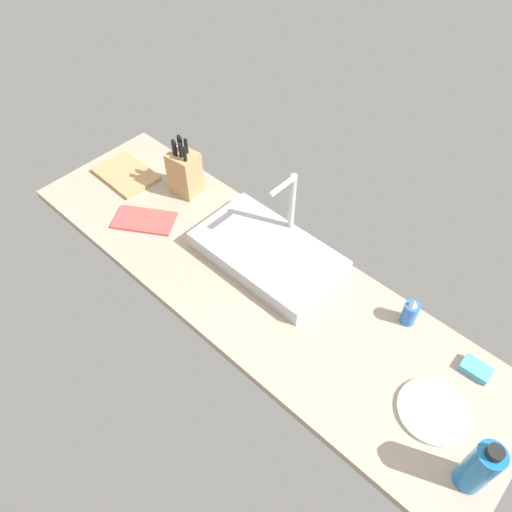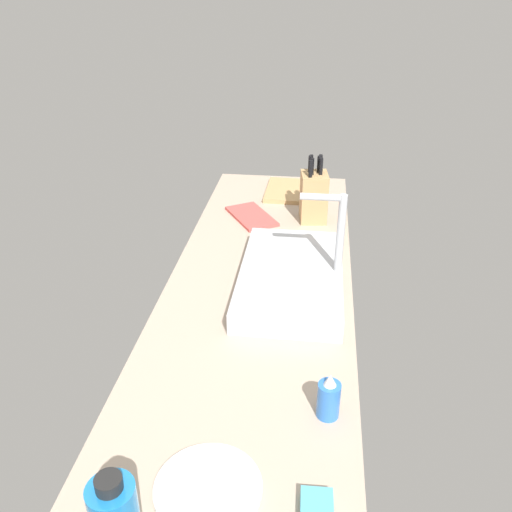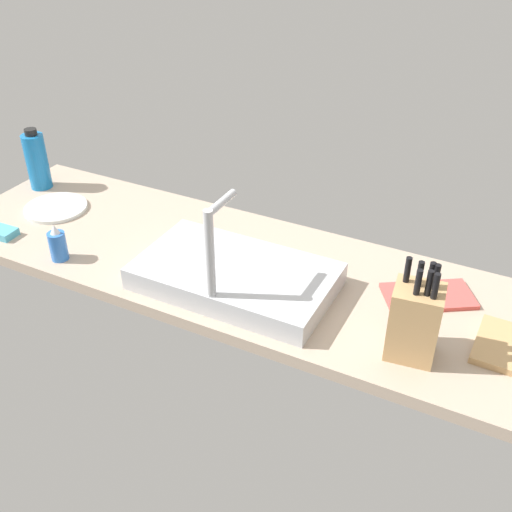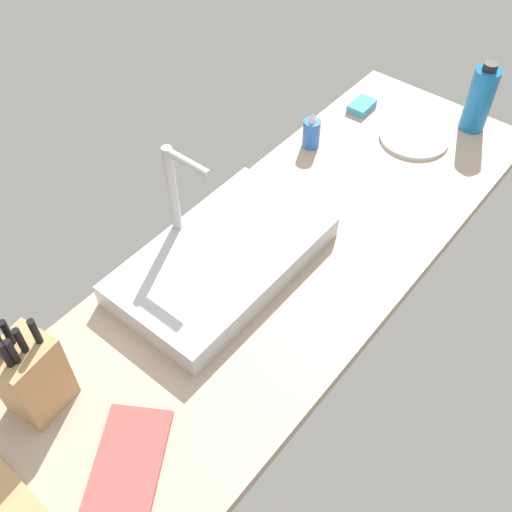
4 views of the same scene
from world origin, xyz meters
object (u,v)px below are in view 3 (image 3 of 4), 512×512
Objects in this scene: knife_block at (415,321)px; soap_bottle at (58,245)px; water_bottle at (37,161)px; sink_basin at (235,276)px; dinner_plate at (56,208)px; dish_towel at (428,296)px; faucet at (212,255)px; dish_sponge at (2,232)px.

knife_block is 103.34cm from soap_bottle.
soap_bottle is at bearing 139.37° from water_bottle.
sink_basin is 4.66× the size of soap_bottle.
dish_towel is at bearing -176.38° from dinner_plate.
dish_towel is at bearing -146.92° from faucet.
soap_bottle is (103.01, 6.43, -5.05)cm from knife_block.
sink_basin is at bearing 20.90° from dish_towel.
faucet is at bearing 93.69° from sink_basin.
water_bottle is 35.35cm from dish_sponge.
soap_bottle is at bearing 12.41° from sink_basin.
dish_towel is (-101.77, -30.33, -4.28)cm from soap_bottle.
soap_bottle is at bearing 16.60° from dish_towel.
faucet is 50.64cm from knife_block.
water_bottle is 140.87cm from dish_towel.
soap_bottle is 0.55× the size of dinner_plate.
faucet is at bearing 159.61° from water_bottle.
faucet is 1.30× the size of dish_towel.
sink_basin is at bearing 166.70° from water_bottle.
water_bottle is at bearing -20.39° from faucet.
knife_block reaches higher than soap_bottle.
water_bottle is (141.76, -26.81, 0.32)cm from knife_block.
dish_towel is (1.24, -23.90, -9.33)cm from knife_block.
sink_basin is at bearing 171.77° from dinner_plate.
dish_sponge is at bearing -5.19° from knife_block.
sink_basin is 2.45× the size of water_bottle.
faucet is 3.43× the size of dish_sponge.
dish_towel is (-140.51, 2.91, -9.65)cm from water_bottle.
dish_towel is at bearing -163.40° from soap_bottle.
sink_basin is 2.58× the size of dinner_plate.
knife_block reaches higher than water_bottle.
water_bottle is at bearing -66.98° from dish_sponge.
knife_block is at bearing 92.98° from dish_towel.
soap_bottle is (53.56, -1.07, -12.98)cm from faucet.
faucet is (-0.82, 12.68, 14.65)cm from sink_basin.
dish_sponge is (-13.36, 31.45, -9.05)cm from water_bottle.
faucet reaches higher than dish_sponge.
soap_bottle reaches higher than dinner_plate.
knife_block is 2.81× the size of dish_sponge.
knife_block is 128.77cm from dish_sponge.
dinner_plate is at bearing -45.13° from soap_bottle.
knife_block is 1.21× the size of dinner_plate.
dish_sponge is at bearing 81.73° from dinner_plate.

